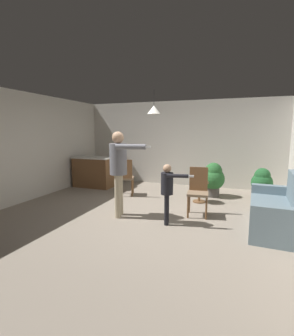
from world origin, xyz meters
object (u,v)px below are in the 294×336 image
dining_chair_near_wall (198,189)px  potted_plant_by_wall (262,182)px  kitchen_counter (94,172)px  potted_plant_corner (213,178)px  spare_remote_on_table (199,181)px  side_table_by_couch (199,189)px  dining_chair_by_counter (126,176)px  person_child (168,187)px  person_adult (119,165)px  couch_floral (279,211)px

dining_chair_near_wall → potted_plant_by_wall: dining_chair_near_wall is taller
kitchen_counter → dining_chair_near_wall: size_ratio=1.26×
potted_plant_corner → spare_remote_on_table: bearing=-111.7°
side_table_by_couch → potted_plant_by_wall: (1.47, 0.84, 0.12)m
potted_plant_corner → dining_chair_near_wall: bearing=-95.4°
dining_chair_by_counter → potted_plant_corner: (2.24, 0.73, -0.04)m
person_child → potted_plant_by_wall: (1.82, 2.53, -0.26)m
side_table_by_couch → person_adult: size_ratio=0.30×
dining_chair_near_wall → spare_remote_on_table: size_ratio=7.69×
side_table_by_couch → spare_remote_on_table: size_ratio=4.00×
spare_remote_on_table → dining_chair_near_wall: bearing=-83.4°
couch_floral → potted_plant_corner: (-1.33, 1.91, 0.17)m
couch_floral → person_child: size_ratio=1.61×
spare_remote_on_table → kitchen_counter: bearing=170.2°
side_table_by_couch → spare_remote_on_table: (-0.01, 0.00, 0.21)m
kitchen_counter → dining_chair_near_wall: (3.49, -1.55, 0.07)m
person_child → spare_remote_on_table: bearing=156.5°
couch_floral → potted_plant_by_wall: couch_floral is taller
side_table_by_couch → dining_chair_by_counter: bearing=-178.4°
kitchen_counter → dining_chair_by_counter: bearing=-24.5°
person_adult → side_table_by_couch: bearing=126.6°
dining_chair_by_counter → potted_plant_by_wall: size_ratio=1.23×
side_table_by_couch → potted_plant_by_wall: size_ratio=0.64×
couch_floral → dining_chair_near_wall: same height
dining_chair_near_wall → potted_plant_corner: bearing=-101.7°
person_child → potted_plant_corner: 2.45m
spare_remote_on_table → person_child: bearing=-101.6°
dining_chair_by_counter → potted_plant_by_wall: (3.45, 0.89, -0.10)m
couch_floral → potted_plant_corner: couch_floral is taller
potted_plant_corner → couch_floral: bearing=-55.1°
dining_chair_by_counter → potted_plant_by_wall: bearing=-4.5°
dining_chair_by_counter → dining_chair_near_wall: bearing=-42.5°
couch_floral → dining_chair_near_wall: (-1.49, 0.27, 0.21)m
person_adult → potted_plant_corner: 2.87m
person_child → dining_chair_near_wall: bearing=135.8°
dining_chair_by_counter → dining_chair_near_wall: size_ratio=1.00×
person_adult → potted_plant_corner: person_adult is taller
couch_floral → side_table_by_couch: (-1.59, 1.24, -0.00)m
person_adult → person_child: size_ratio=1.52×
dining_chair_near_wall → potted_plant_by_wall: bearing=-133.4°
person_adult → spare_remote_on_table: bearing=126.8°
kitchen_counter → potted_plant_corner: size_ratio=1.37×
side_table_by_couch → dining_chair_near_wall: (0.11, -0.96, 0.22)m
person_child → dining_chair_by_counter: (-1.63, 1.64, -0.17)m
dining_chair_near_wall → couch_floral: bearing=163.3°
spare_remote_on_table → potted_plant_corner: bearing=68.3°
dining_chair_by_counter → dining_chair_near_wall: 2.27m
potted_plant_by_wall → dining_chair_near_wall: bearing=-127.1°
couch_floral → kitchen_counter: 5.31m
dining_chair_near_wall → potted_plant_corner: 1.65m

